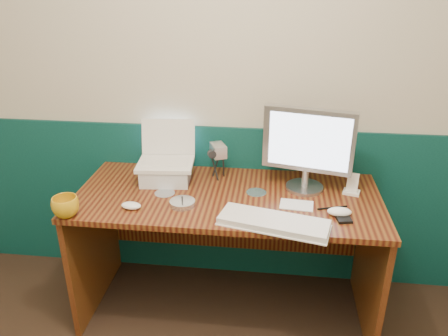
# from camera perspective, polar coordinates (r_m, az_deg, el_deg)

# --- Properties ---
(back_wall) EXTENTS (3.50, 0.04, 2.50)m
(back_wall) POSITION_cam_1_polar(r_m,az_deg,el_deg) (2.49, -1.79, 10.96)
(back_wall) COLOR beige
(back_wall) RESTS_ON ground
(wainscot) EXTENTS (3.48, 0.02, 1.00)m
(wainscot) POSITION_cam_1_polar(r_m,az_deg,el_deg) (2.74, -1.63, -4.54)
(wainscot) COLOR #073132
(wainscot) RESTS_ON ground
(desk) EXTENTS (1.60, 0.70, 0.75)m
(desk) POSITION_cam_1_polar(r_m,az_deg,el_deg) (2.49, 0.42, -11.17)
(desk) COLOR #3D120B
(desk) RESTS_ON ground
(laptop_riser) EXTENTS (0.28, 0.24, 0.09)m
(laptop_riser) POSITION_cam_1_polar(r_m,az_deg,el_deg) (2.45, -7.57, -0.69)
(laptop_riser) COLOR silver
(laptop_riser) RESTS_ON desk
(laptop) EXTENTS (0.32, 0.26, 0.25)m
(laptop) POSITION_cam_1_polar(r_m,az_deg,el_deg) (2.39, -7.79, 3.06)
(laptop) COLOR white
(laptop) RESTS_ON laptop_riser
(monitor) EXTENTS (0.49, 0.24, 0.47)m
(monitor) POSITION_cam_1_polar(r_m,az_deg,el_deg) (2.31, 10.87, 2.53)
(monitor) COLOR #A9A9AE
(monitor) RESTS_ON desk
(keyboard) EXTENTS (0.53, 0.28, 0.03)m
(keyboard) POSITION_cam_1_polar(r_m,az_deg,el_deg) (2.03, 6.49, -7.13)
(keyboard) COLOR white
(keyboard) RESTS_ON desk
(mouse_right) EXTENTS (0.12, 0.07, 0.04)m
(mouse_right) POSITION_cam_1_polar(r_m,az_deg,el_deg) (2.17, 14.84, -5.54)
(mouse_right) COLOR white
(mouse_right) RESTS_ON desk
(mouse_left) EXTENTS (0.11, 0.07, 0.03)m
(mouse_left) POSITION_cam_1_polar(r_m,az_deg,el_deg) (2.21, -12.03, -4.82)
(mouse_left) COLOR white
(mouse_left) RESTS_ON desk
(mug) EXTENTS (0.15, 0.15, 0.10)m
(mug) POSITION_cam_1_polar(r_m,az_deg,el_deg) (2.21, -19.99, -4.78)
(mug) COLOR gold
(mug) RESTS_ON desk
(camcorder) EXTENTS (0.13, 0.15, 0.19)m
(camcorder) POSITION_cam_1_polar(r_m,az_deg,el_deg) (2.45, -0.76, 0.72)
(camcorder) COLOR silver
(camcorder) RESTS_ON desk
(cd_spindle) EXTENTS (0.13, 0.13, 0.03)m
(cd_spindle) POSITION_cam_1_polar(r_m,az_deg,el_deg) (2.20, -5.46, -4.59)
(cd_spindle) COLOR silver
(cd_spindle) RESTS_ON desk
(cd_loose_a) EXTENTS (0.11, 0.11, 0.00)m
(cd_loose_a) POSITION_cam_1_polar(r_m,az_deg,el_deg) (2.33, -7.74, -3.26)
(cd_loose_a) COLOR #AFB5BF
(cd_loose_a) RESTS_ON desk
(cd_loose_b) EXTENTS (0.11, 0.11, 0.00)m
(cd_loose_b) POSITION_cam_1_polar(r_m,az_deg,el_deg) (2.33, 4.25, -3.18)
(cd_loose_b) COLOR silver
(cd_loose_b) RESTS_ON desk
(pen) EXTENTS (0.15, 0.06, 0.01)m
(pen) POSITION_cam_1_polar(r_m,az_deg,el_deg) (2.23, 13.97, -5.05)
(pen) COLOR black
(pen) RESTS_ON desk
(papers) EXTENTS (0.17, 0.12, 0.00)m
(papers) POSITION_cam_1_polar(r_m,az_deg,el_deg) (2.22, 9.45, -4.79)
(papers) COLOR white
(papers) RESTS_ON desk
(dock) EXTENTS (0.10, 0.08, 0.02)m
(dock) POSITION_cam_1_polar(r_m,az_deg,el_deg) (2.40, 16.29, -3.05)
(dock) COLOR white
(dock) RESTS_ON desk
(music_player) EXTENTS (0.06, 0.04, 0.10)m
(music_player) POSITION_cam_1_polar(r_m,az_deg,el_deg) (2.38, 16.45, -1.80)
(music_player) COLOR white
(music_player) RESTS_ON dock
(pda) EXTENTS (0.08, 0.12, 0.01)m
(pda) POSITION_cam_1_polar(r_m,az_deg,el_deg) (2.16, 15.20, -6.16)
(pda) COLOR black
(pda) RESTS_ON desk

